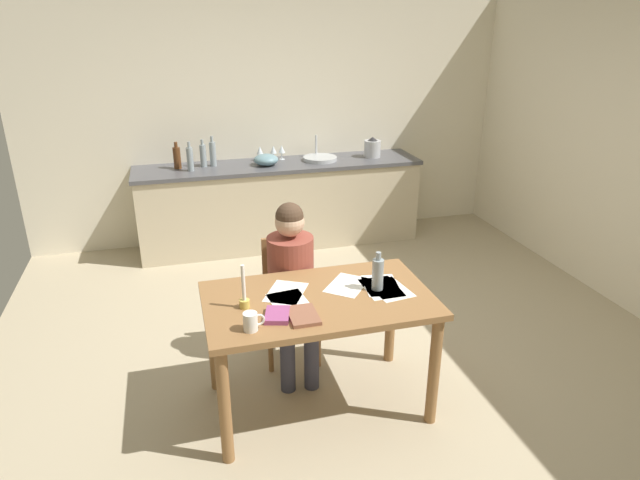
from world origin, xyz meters
TOP-DOWN VIEW (x-y plane):
  - ground_plane at (0.00, 0.00)m, footprint 5.20×5.20m
  - wall_back at (0.00, 2.60)m, footprint 5.20×0.12m
  - kitchen_counter at (0.00, 2.24)m, footprint 2.99×0.64m
  - dining_table at (-0.32, -0.51)m, footprint 1.37×0.81m
  - chair_at_table at (-0.36, 0.13)m, footprint 0.43×0.43m
  - person_seated at (-0.37, -0.01)m, footprint 0.35×0.61m
  - coffee_mug at (-0.76, -0.77)m, footprint 0.12×0.08m
  - candlestick at (-0.76, -0.52)m, footprint 0.06×0.06m
  - book_magazine at (-0.46, -0.71)m, footprint 0.16×0.23m
  - book_cookery at (-0.60, -0.68)m, footprint 0.18×0.21m
  - paper_letter at (0.09, -0.49)m, footprint 0.21×0.30m
  - paper_bill at (-0.49, -0.40)m, footprint 0.33×0.36m
  - paper_envelope at (0.13, -0.52)m, footprint 0.25×0.32m
  - paper_receipt at (-0.50, -0.53)m, footprint 0.24×0.32m
  - paper_notice at (-0.10, -0.40)m, footprint 0.35×0.36m
  - paper_flyer at (0.10, -0.46)m, footprint 0.25×0.32m
  - wine_bottle_on_table at (0.06, -0.50)m, footprint 0.07×0.07m
  - sink_unit at (0.44, 2.24)m, footprint 0.36×0.36m
  - bottle_oil at (-1.03, 2.30)m, footprint 0.07×0.07m
  - bottle_vinegar at (-0.91, 2.17)m, footprint 0.06×0.06m
  - bottle_wine_red at (-0.77, 2.30)m, footprint 0.06×0.06m
  - bottle_sauce at (-0.67, 2.31)m, footprint 0.07×0.07m
  - mixing_bowl at (-0.15, 2.20)m, footprint 0.25×0.25m
  - stovetop_kettle at (1.03, 2.24)m, footprint 0.18×0.18m
  - wine_glass_near_sink at (0.06, 2.39)m, footprint 0.07×0.07m
  - wine_glass_by_kettle at (-0.03, 2.39)m, footprint 0.07×0.07m
  - wine_glass_back_left at (-0.18, 2.39)m, footprint 0.07×0.07m

SIDE VIEW (x-z plane):
  - ground_plane at x=0.00m, z-range -0.04..0.00m
  - kitchen_counter at x=0.00m, z-range 0.00..0.90m
  - chair_at_table at x=-0.36m, z-range 0.05..0.92m
  - dining_table at x=-0.32m, z-range 0.27..1.05m
  - person_seated at x=-0.37m, z-range 0.08..1.28m
  - paper_letter at x=0.09m, z-range 0.78..0.78m
  - paper_bill at x=-0.49m, z-range 0.78..0.78m
  - paper_envelope at x=0.13m, z-range 0.78..0.78m
  - paper_receipt at x=-0.50m, z-range 0.78..0.78m
  - paper_notice at x=-0.10m, z-range 0.78..0.78m
  - paper_flyer at x=0.10m, z-range 0.78..0.78m
  - book_magazine at x=-0.46m, z-range 0.78..0.80m
  - book_cookery at x=-0.60m, z-range 0.78..0.80m
  - coffee_mug at x=-0.76m, z-range 0.78..0.88m
  - candlestick at x=-0.76m, z-range 0.72..0.99m
  - wine_bottle_on_table at x=0.06m, z-range 0.76..1.01m
  - sink_unit at x=0.44m, z-range 0.80..1.04m
  - mixing_bowl at x=-0.15m, z-range 0.90..1.01m
  - stovetop_kettle at x=1.03m, z-range 0.89..1.11m
  - wine_glass_near_sink at x=0.06m, z-range 0.93..1.09m
  - wine_glass_by_kettle at x=-0.03m, z-range 0.93..1.09m
  - wine_glass_back_left at x=-0.18m, z-range 0.93..1.09m
  - bottle_oil at x=-1.03m, z-range 0.88..1.15m
  - bottle_wine_red at x=-0.77m, z-range 0.88..1.16m
  - bottle_vinegar at x=-0.91m, z-range 0.88..1.17m
  - bottle_sauce at x=-0.67m, z-range 0.88..1.18m
  - wall_back at x=0.00m, z-range 0.00..2.60m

